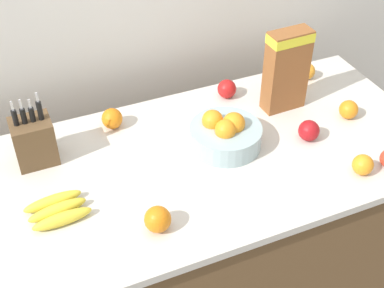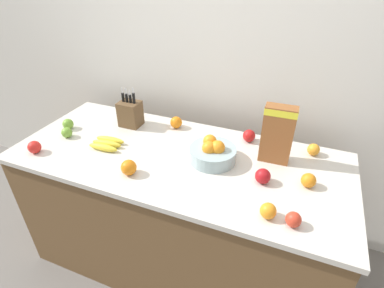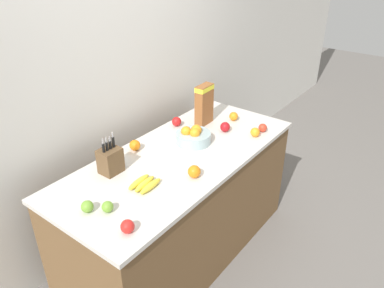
# 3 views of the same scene
# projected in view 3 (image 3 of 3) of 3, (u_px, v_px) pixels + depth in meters

# --- Properties ---
(ground_plane) EXTENTS (14.00, 14.00, 0.00)m
(ground_plane) POSITION_uv_depth(u_px,v_px,m) (182.00, 249.00, 3.05)
(ground_plane) COLOR slate
(wall_back) EXTENTS (9.00, 0.06, 2.60)m
(wall_back) POSITION_uv_depth(u_px,v_px,m) (113.00, 81.00, 2.75)
(wall_back) COLOR silver
(wall_back) RESTS_ON ground_plane
(counter) EXTENTS (1.91, 0.82, 0.90)m
(counter) POSITION_uv_depth(u_px,v_px,m) (181.00, 206.00, 2.83)
(counter) COLOR brown
(counter) RESTS_ON ground_plane
(knife_block) EXTENTS (0.14, 0.12, 0.27)m
(knife_block) POSITION_uv_depth(u_px,v_px,m) (110.00, 160.00, 2.38)
(knife_block) COLOR brown
(knife_block) RESTS_ON counter
(cereal_box) EXTENTS (0.17, 0.08, 0.33)m
(cereal_box) POSITION_uv_depth(u_px,v_px,m) (204.00, 103.00, 2.97)
(cereal_box) COLOR brown
(cereal_box) RESTS_ON counter
(fruit_bowl) EXTENTS (0.26, 0.26, 0.13)m
(fruit_bowl) POSITION_uv_depth(u_px,v_px,m) (193.00, 136.00, 2.75)
(fruit_bowl) COLOR #99B2B7
(fruit_bowl) RESTS_ON counter
(banana_bunch) EXTENTS (0.20, 0.14, 0.04)m
(banana_bunch) POSITION_uv_depth(u_px,v_px,m) (145.00, 184.00, 2.27)
(banana_bunch) COLOR yellow
(banana_bunch) RESTS_ON counter
(apple_front) EXTENTS (0.07, 0.07, 0.07)m
(apple_front) POSITION_uv_depth(u_px,v_px,m) (127.00, 226.00, 1.91)
(apple_front) COLOR red
(apple_front) RESTS_ON counter
(apple_rightmost) EXTENTS (0.07, 0.07, 0.07)m
(apple_rightmost) POSITION_uv_depth(u_px,v_px,m) (108.00, 207.00, 2.06)
(apple_rightmost) COLOR #6B9E33
(apple_rightmost) RESTS_ON counter
(apple_near_bananas) EXTENTS (0.08, 0.08, 0.08)m
(apple_near_bananas) POSITION_uv_depth(u_px,v_px,m) (225.00, 127.00, 2.91)
(apple_near_bananas) COLOR #A31419
(apple_near_bananas) RESTS_ON counter
(apple_rear) EXTENTS (0.08, 0.08, 0.08)m
(apple_rear) POSITION_uv_depth(u_px,v_px,m) (177.00, 122.00, 3.00)
(apple_rear) COLOR red
(apple_rear) RESTS_ON counter
(apple_leftmost) EXTENTS (0.07, 0.07, 0.07)m
(apple_leftmost) POSITION_uv_depth(u_px,v_px,m) (263.00, 128.00, 2.91)
(apple_leftmost) COLOR red
(apple_leftmost) RESTS_ON counter
(apple_by_knife_block) EXTENTS (0.07, 0.07, 0.07)m
(apple_by_knife_block) POSITION_uv_depth(u_px,v_px,m) (87.00, 207.00, 2.06)
(apple_by_knife_block) COLOR #6B9E33
(apple_by_knife_block) RESTS_ON counter
(orange_front_center) EXTENTS (0.07, 0.07, 0.07)m
(orange_front_center) POSITION_uv_depth(u_px,v_px,m) (204.00, 107.00, 3.26)
(orange_front_center) COLOR orange
(orange_front_center) RESTS_ON counter
(orange_mid_right) EXTENTS (0.08, 0.08, 0.08)m
(orange_mid_right) POSITION_uv_depth(u_px,v_px,m) (135.00, 145.00, 2.66)
(orange_mid_right) COLOR orange
(orange_mid_right) RESTS_ON counter
(orange_front_right) EXTENTS (0.07, 0.07, 0.07)m
(orange_front_right) POSITION_uv_depth(u_px,v_px,m) (234.00, 116.00, 3.09)
(orange_front_right) COLOR orange
(orange_front_right) RESTS_ON counter
(orange_by_cereal) EXTENTS (0.07, 0.07, 0.07)m
(orange_by_cereal) POSITION_uv_depth(u_px,v_px,m) (255.00, 132.00, 2.84)
(orange_by_cereal) COLOR orange
(orange_by_cereal) RESTS_ON counter
(orange_mid_left) EXTENTS (0.08, 0.08, 0.08)m
(orange_mid_left) POSITION_uv_depth(u_px,v_px,m) (194.00, 172.00, 2.35)
(orange_mid_left) COLOR orange
(orange_mid_left) RESTS_ON counter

